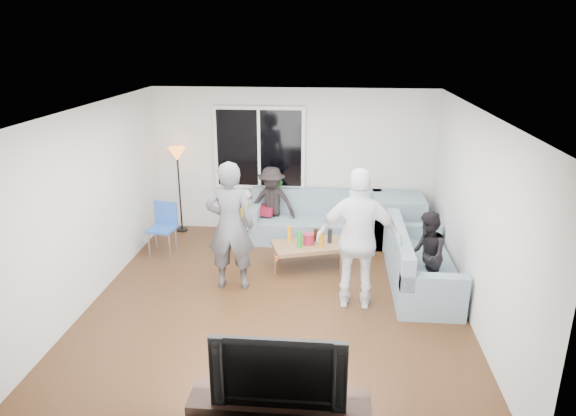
# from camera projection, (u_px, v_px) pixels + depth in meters

# --- Properties ---
(floor) EXTENTS (5.00, 5.50, 0.04)m
(floor) POSITION_uv_depth(u_px,v_px,m) (277.00, 303.00, 7.07)
(floor) COLOR #56351C
(floor) RESTS_ON ground
(ceiling) EXTENTS (5.00, 5.50, 0.04)m
(ceiling) POSITION_uv_depth(u_px,v_px,m) (275.00, 108.00, 6.22)
(ceiling) COLOR white
(ceiling) RESTS_ON ground
(wall_back) EXTENTS (5.00, 0.04, 2.60)m
(wall_back) POSITION_uv_depth(u_px,v_px,m) (293.00, 161.00, 9.26)
(wall_back) COLOR silver
(wall_back) RESTS_ON ground
(wall_front) EXTENTS (5.00, 0.04, 2.60)m
(wall_front) POSITION_uv_depth(u_px,v_px,m) (236.00, 327.00, 4.03)
(wall_front) COLOR silver
(wall_front) RESTS_ON ground
(wall_left) EXTENTS (0.04, 5.50, 2.60)m
(wall_left) POSITION_uv_depth(u_px,v_px,m) (88.00, 206.00, 6.86)
(wall_left) COLOR silver
(wall_left) RESTS_ON ground
(wall_right) EXTENTS (0.04, 5.50, 2.60)m
(wall_right) POSITION_uv_depth(u_px,v_px,m) (477.00, 218.00, 6.43)
(wall_right) COLOR silver
(wall_right) RESTS_ON ground
(window_frame) EXTENTS (1.62, 0.06, 1.47)m
(window_frame) POSITION_uv_depth(u_px,v_px,m) (259.00, 148.00, 9.15)
(window_frame) COLOR white
(window_frame) RESTS_ON wall_back
(window_glass) EXTENTS (1.50, 0.02, 1.35)m
(window_glass) POSITION_uv_depth(u_px,v_px,m) (259.00, 148.00, 9.11)
(window_glass) COLOR black
(window_glass) RESTS_ON window_frame
(window_mullion) EXTENTS (0.05, 0.03, 1.35)m
(window_mullion) POSITION_uv_depth(u_px,v_px,m) (259.00, 148.00, 9.10)
(window_mullion) COLOR white
(window_mullion) RESTS_ON window_frame
(radiator) EXTENTS (1.30, 0.12, 0.62)m
(radiator) POSITION_uv_depth(u_px,v_px,m) (260.00, 214.00, 9.51)
(radiator) COLOR silver
(radiator) RESTS_ON floor
(potted_plant) EXTENTS (0.21, 0.18, 0.38)m
(potted_plant) POSITION_uv_depth(u_px,v_px,m) (277.00, 189.00, 9.29)
(potted_plant) COLOR #2A6026
(potted_plant) RESTS_ON radiator
(vase) EXTENTS (0.21, 0.21, 0.19)m
(vase) POSITION_uv_depth(u_px,v_px,m) (247.00, 194.00, 9.37)
(vase) COLOR white
(vase) RESTS_ON radiator
(sofa_back_section) EXTENTS (2.30, 0.85, 0.85)m
(sofa_back_section) POSITION_uv_depth(u_px,v_px,m) (315.00, 217.00, 9.03)
(sofa_back_section) COLOR gray
(sofa_back_section) RESTS_ON floor
(sofa_right_section) EXTENTS (2.00, 0.85, 0.85)m
(sofa_right_section) POSITION_uv_depth(u_px,v_px,m) (422.00, 260.00, 7.34)
(sofa_right_section) COLOR gray
(sofa_right_section) RESTS_ON floor
(sofa_corner) EXTENTS (0.85, 0.85, 0.85)m
(sofa_corner) POSITION_uv_depth(u_px,v_px,m) (398.00, 220.00, 8.91)
(sofa_corner) COLOR gray
(sofa_corner) RESTS_ON floor
(cushion_yellow) EXTENTS (0.48, 0.45, 0.14)m
(cushion_yellow) POSITION_uv_depth(u_px,v_px,m) (239.00, 211.00, 9.10)
(cushion_yellow) COLOR #BD941B
(cushion_yellow) RESTS_ON sofa_back_section
(cushion_red) EXTENTS (0.41, 0.36, 0.13)m
(cushion_red) POSITION_uv_depth(u_px,v_px,m) (264.00, 210.00, 9.14)
(cushion_red) COLOR maroon
(cushion_red) RESTS_ON sofa_back_section
(coffee_table) EXTENTS (1.23, 0.91, 0.40)m
(coffee_table) POSITION_uv_depth(u_px,v_px,m) (309.00, 256.00, 8.00)
(coffee_table) COLOR #916A46
(coffee_table) RESTS_ON floor
(pitcher) EXTENTS (0.17, 0.17, 0.17)m
(pitcher) POSITION_uv_depth(u_px,v_px,m) (309.00, 239.00, 7.91)
(pitcher) COLOR maroon
(pitcher) RESTS_ON coffee_table
(side_chair) EXTENTS (0.46, 0.46, 0.86)m
(side_chair) POSITION_uv_depth(u_px,v_px,m) (162.00, 230.00, 8.43)
(side_chair) COLOR blue
(side_chair) RESTS_ON floor
(floor_lamp) EXTENTS (0.32, 0.32, 1.56)m
(floor_lamp) POSITION_uv_depth(u_px,v_px,m) (180.00, 190.00, 9.35)
(floor_lamp) COLOR orange
(floor_lamp) RESTS_ON floor
(player_left) EXTENTS (0.69, 0.47, 1.86)m
(player_left) POSITION_uv_depth(u_px,v_px,m) (230.00, 226.00, 7.20)
(player_left) COLOR #515257
(player_left) RESTS_ON floor
(player_right) EXTENTS (1.14, 0.53, 1.90)m
(player_right) POSITION_uv_depth(u_px,v_px,m) (359.00, 240.00, 6.66)
(player_right) COLOR white
(player_right) RESTS_ON floor
(spectator_right) EXTENTS (0.47, 0.60, 1.22)m
(spectator_right) POSITION_uv_depth(u_px,v_px,m) (427.00, 255.00, 7.02)
(spectator_right) COLOR black
(spectator_right) RESTS_ON floor
(spectator_back) EXTENTS (0.90, 0.59, 1.30)m
(spectator_back) POSITION_uv_depth(u_px,v_px,m) (272.00, 203.00, 9.05)
(spectator_back) COLOR black
(spectator_back) RESTS_ON floor
(television) EXTENTS (1.16, 0.15, 0.67)m
(television) POSITION_uv_depth(u_px,v_px,m) (279.00, 365.00, 4.43)
(television) COLOR black
(television) RESTS_ON tv_console
(bottle_a) EXTENTS (0.07, 0.07, 0.23)m
(bottle_a) POSITION_uv_depth(u_px,v_px,m) (290.00, 234.00, 8.04)
(bottle_a) COLOR orange
(bottle_a) RESTS_ON coffee_table
(bottle_b) EXTENTS (0.08, 0.08, 0.25)m
(bottle_b) POSITION_uv_depth(u_px,v_px,m) (300.00, 240.00, 7.78)
(bottle_b) COLOR green
(bottle_b) RESTS_ON coffee_table
(bottle_d) EXTENTS (0.07, 0.07, 0.25)m
(bottle_d) POSITION_uv_depth(u_px,v_px,m) (321.00, 240.00, 7.78)
(bottle_d) COLOR #C58711
(bottle_d) RESTS_ON coffee_table
(bottle_c) EXTENTS (0.07, 0.07, 0.21)m
(bottle_c) POSITION_uv_depth(u_px,v_px,m) (316.00, 235.00, 8.02)
(bottle_c) COLOR black
(bottle_c) RESTS_ON coffee_table
(bottle_e) EXTENTS (0.07, 0.07, 0.23)m
(bottle_e) POSITION_uv_depth(u_px,v_px,m) (330.00, 236.00, 7.96)
(bottle_e) COLOR black
(bottle_e) RESTS_ON coffee_table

